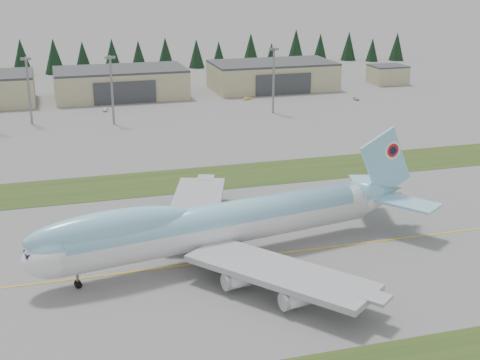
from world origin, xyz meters
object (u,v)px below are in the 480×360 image
object	(u,v)px
hangar_center	(121,83)
service_vehicle_b	(248,100)
hangar_right	(272,75)
service_vehicle_a	(105,111)
boeing_747_freighter	(218,224)
service_vehicle_c	(356,100)

from	to	relation	value
hangar_center	service_vehicle_b	distance (m)	48.11
hangar_right	service_vehicle_b	bearing A→B (deg)	-130.80
hangar_right	service_vehicle_b	size ratio (longest dim) A/B	15.41
service_vehicle_a	boeing_747_freighter	bearing A→B (deg)	-73.10
service_vehicle_c	hangar_center	bearing A→B (deg)	169.03
hangar_right	service_vehicle_a	bearing A→B (deg)	-161.06
boeing_747_freighter	service_vehicle_a	bearing A→B (deg)	83.50
hangar_center	service_vehicle_a	world-z (taller)	hangar_center
hangar_right	service_vehicle_b	distance (m)	24.87
hangar_right	service_vehicle_a	xyz separation A→B (m)	(-68.19, -23.40, -5.39)
hangar_right	hangar_center	bearing A→B (deg)	180.00
hangar_right	service_vehicle_a	distance (m)	72.29
boeing_747_freighter	hangar_center	size ratio (longest dim) A/B	1.55
hangar_center	service_vehicle_b	size ratio (longest dim) A/B	15.41
hangar_right	service_vehicle_c	xyz separation A→B (m)	(22.52, -29.81, -5.39)
hangar_center	service_vehicle_a	bearing A→B (deg)	-109.28
service_vehicle_b	service_vehicle_c	world-z (taller)	service_vehicle_c
service_vehicle_a	service_vehicle_b	distance (m)	52.56
service_vehicle_b	service_vehicle_c	distance (m)	40.05
service_vehicle_a	service_vehicle_c	size ratio (longest dim) A/B	0.97
boeing_747_freighter	hangar_right	xyz separation A→B (m)	(60.65, 148.73, -1.05)
service_vehicle_a	service_vehicle_b	size ratio (longest dim) A/B	1.19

